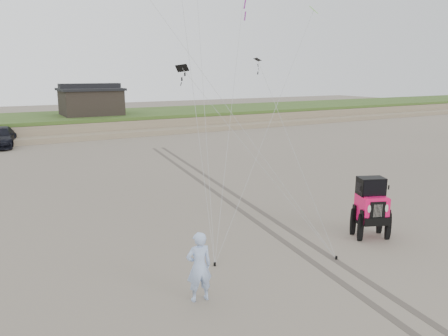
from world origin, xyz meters
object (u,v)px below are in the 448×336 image
Objects in this scene: man at (199,267)px; truck_c at (0,137)px; cabin at (91,101)px; jeep at (371,214)px.

truck_c is at bearing -76.58° from man.
cabin is 1.28× the size of jeep.
cabin is 38.88m from man.
cabin is at bearing 45.94° from truck_c.
cabin is at bearing -91.61° from man.
jeep is 7.90m from man.
cabin is at bearing 114.88° from jeep.
man is (-6.08, -38.34, -2.23)m from cabin.
man is at bearing -74.36° from truck_c.
jeep is (1.75, -37.32, -2.30)m from cabin.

